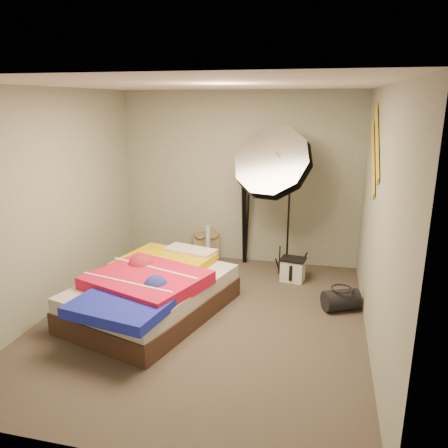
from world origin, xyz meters
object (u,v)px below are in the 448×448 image
(tote_bag, at_px, (206,246))
(photo_umbrella, at_px, (274,165))
(duffel_bag, at_px, (341,300))
(wrapping_roll, at_px, (208,246))
(camera_case, at_px, (293,270))
(bed, at_px, (152,291))
(camera_tripod, at_px, (245,214))

(tote_bag, distance_m, photo_umbrella, 1.81)
(duffel_bag, bearing_deg, wrapping_roll, 126.97)
(camera_case, xyz_separation_m, duffel_bag, (0.62, -0.73, -0.03))
(bed, bearing_deg, photo_umbrella, 49.31)
(tote_bag, height_order, duffel_bag, tote_bag)
(wrapping_roll, height_order, duffel_bag, wrapping_roll)
(bed, relative_size, photo_umbrella, 1.03)
(tote_bag, bearing_deg, photo_umbrella, -44.94)
(tote_bag, height_order, photo_umbrella, photo_umbrella)
(camera_case, height_order, bed, bed)
(wrapping_roll, relative_size, photo_umbrella, 0.28)
(wrapping_roll, bearing_deg, camera_case, -11.58)
(tote_bag, relative_size, duffel_bag, 0.96)
(camera_tripod, bearing_deg, photo_umbrella, -46.51)
(camera_case, height_order, duffel_bag, camera_case)
(wrapping_roll, distance_m, bed, 1.58)
(camera_tripod, bearing_deg, camera_case, -35.32)
(duffel_bag, height_order, camera_tripod, camera_tripod)
(camera_case, relative_size, bed, 0.13)
(duffel_bag, height_order, bed, bed)
(camera_case, bearing_deg, camera_tripod, 154.11)
(camera_case, xyz_separation_m, camera_tripod, (-0.76, 0.54, 0.61))
(duffel_bag, bearing_deg, camera_case, 104.97)
(tote_bag, distance_m, camera_tripod, 0.83)
(tote_bag, bearing_deg, camera_case, -41.74)
(tote_bag, height_order, wrapping_roll, wrapping_roll)
(camera_tripod, bearing_deg, tote_bag, 177.01)
(bed, distance_m, camera_tripod, 2.04)
(tote_bag, xyz_separation_m, photo_umbrella, (1.07, -0.52, 1.36))
(camera_tripod, bearing_deg, bed, -111.05)
(duffel_bag, xyz_separation_m, camera_tripod, (-1.38, 1.27, 0.63))
(tote_bag, distance_m, camera_case, 1.49)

